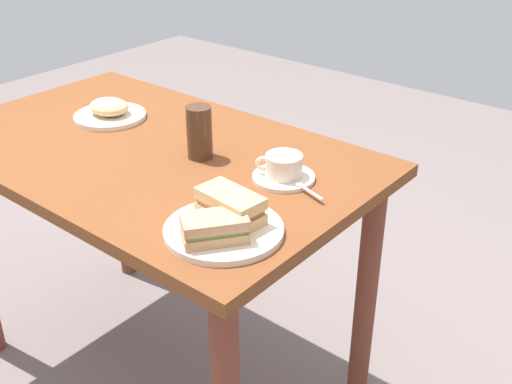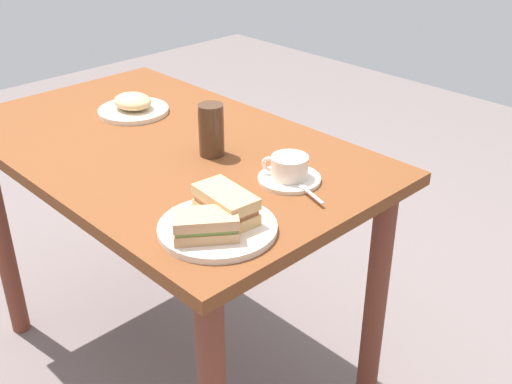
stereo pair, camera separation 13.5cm
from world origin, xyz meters
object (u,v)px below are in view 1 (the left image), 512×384
sandwich_back (215,228)px  coffee_cup (283,165)px  dining_table (151,189)px  sandwich_plate (224,230)px  side_plate (110,116)px  sandwich_front (230,206)px  coffee_saucer (284,177)px  spoon (304,188)px  drinking_glass (199,132)px

sandwich_back → coffee_cup: size_ratio=1.38×
dining_table → coffee_cup: coffee_cup is taller
sandwich_plate → side_plate: size_ratio=1.18×
sandwich_front → coffee_saucer: (0.04, -0.23, -0.04)m
coffee_saucer → spoon: size_ratio=1.51×
sandwich_front → sandwich_back: sandwich_front is taller
coffee_saucer → side_plate: side_plate is taller
sandwich_plate → sandwich_front: sandwich_front is taller
dining_table → coffee_saucer: (-0.38, -0.08, 0.13)m
spoon → coffee_saucer: bearing=-17.2°
sandwich_front → spoon: size_ratio=1.52×
coffee_saucer → coffee_cup: bearing=29.6°
coffee_cup → spoon: 0.08m
spoon → drinking_glass: drinking_glass is taller
sandwich_front → side_plate: sandwich_front is taller
sandwich_front → sandwich_back: 0.08m
sandwich_front → drinking_glass: size_ratio=1.11×
dining_table → side_plate: 0.28m
sandwich_front → coffee_saucer: 0.24m
coffee_cup → side_plate: size_ratio=0.51×
dining_table → sandwich_plate: bearing=156.8°
sandwich_plate → coffee_cup: (0.05, -0.27, 0.03)m
dining_table → coffee_saucer: 0.41m
coffee_cup → side_plate: (0.62, 0.01, -0.03)m
drinking_glass → sandwich_back: bearing=137.9°
coffee_saucer → dining_table: bearing=11.7°
coffee_saucer → spoon: spoon is taller
drinking_glass → side_plate: bearing=-3.4°
spoon → side_plate: size_ratio=0.47×
dining_table → sandwich_back: size_ratio=8.20×
sandwich_back → coffee_saucer: size_ratio=0.98×
spoon → side_plate: 0.69m
coffee_cup → side_plate: 0.62m
sandwich_front → coffee_cup: bearing=-79.8°
sandwich_plate → spoon: 0.24m
sandwich_back → dining_table: bearing=-27.0°
sandwich_plate → side_plate: bearing=-20.8°
drinking_glass → sandwich_front: bearing=144.4°
sandwich_back → side_plate: (0.69, -0.30, -0.03)m
coffee_cup → drinking_glass: size_ratio=0.78×
sandwich_plate → sandwich_back: size_ratio=1.69×
sandwich_front → spoon: (-0.03, -0.21, -0.03)m
coffee_saucer → side_plate: bearing=1.0°
spoon → side_plate: spoon is taller
sandwich_plate → spoon: bearing=-95.4°
sandwich_plate → coffee_saucer: sandwich_plate is taller
sandwich_back → drinking_glass: 0.41m
sandwich_front → coffee_saucer: size_ratio=1.00×
coffee_cup → sandwich_back: bearing=102.7°
dining_table → coffee_cup: size_ratio=11.28×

